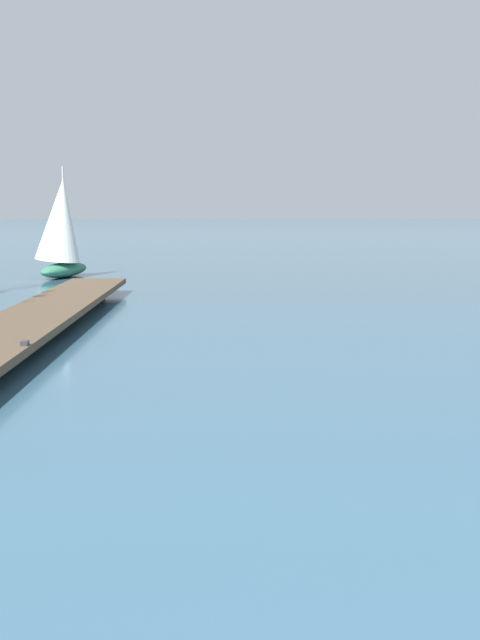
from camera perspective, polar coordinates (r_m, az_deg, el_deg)
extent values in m
cube|color=brown|center=(19.12, -13.90, 0.02)|extent=(3.03, 19.95, 0.16)
cylinder|color=brown|center=(19.15, -13.88, -0.65)|extent=(0.36, 0.36, 0.29)
cylinder|color=brown|center=(23.98, -11.23, 1.06)|extent=(0.36, 0.36, 0.29)
cylinder|color=brown|center=(28.85, -9.47, 2.19)|extent=(0.36, 0.36, 0.29)
cube|color=#333338|center=(15.09, -14.33, -1.52)|extent=(0.13, 0.21, 0.08)
ellipsoid|color=#337556|center=(35.08, -11.78, 3.34)|extent=(2.16, 3.78, 0.60)
cylinder|color=#B2ADA3|center=(35.08, -11.81, 6.97)|extent=(0.08, 0.08, 3.85)
cone|color=silver|center=(34.77, -12.05, 6.64)|extent=(2.59, 2.38, 3.44)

